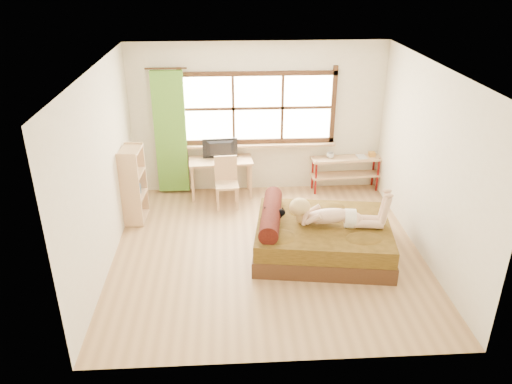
{
  "coord_description": "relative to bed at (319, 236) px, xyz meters",
  "views": [
    {
      "loc": [
        -0.55,
        -6.32,
        3.98
      ],
      "look_at": [
        -0.16,
        0.2,
        0.88
      ],
      "focal_mm": 35.0,
      "sensor_mm": 36.0,
      "label": 1
    }
  ],
  "objects": [
    {
      "name": "bed",
      "position": [
        0.0,
        0.0,
        0.0
      ],
      "size": [
        2.15,
        1.82,
        0.74
      ],
      "rotation": [
        0.0,
        0.0,
        -0.14
      ],
      "color": "#351B10",
      "rests_on": "floor"
    },
    {
      "name": "kitten",
      "position": [
        -0.67,
        0.09,
        0.34
      ],
      "size": [
        0.31,
        0.16,
        0.23
      ],
      "primitive_type": null,
      "rotation": [
        0.0,
        0.0,
        -0.14
      ],
      "color": "black",
      "rests_on": "bed"
    },
    {
      "name": "woman",
      "position": [
        0.2,
        -0.06,
        0.51
      ],
      "size": [
        1.4,
        0.58,
        0.58
      ],
      "primitive_type": null,
      "rotation": [
        0.0,
        0.0,
        -0.14
      ],
      "color": "tan",
      "rests_on": "bed"
    },
    {
      "name": "cup",
      "position": [
        0.56,
        2.14,
        0.43
      ],
      "size": [
        0.14,
        0.14,
        0.1
      ],
      "primitive_type": "imported",
      "rotation": [
        0.0,
        0.0,
        0.07
      ],
      "color": "gray",
      "rests_on": "pipe_shelf"
    },
    {
      "name": "monitor",
      "position": [
        -1.44,
        2.07,
        0.62
      ],
      "size": [
        0.62,
        0.12,
        0.36
      ],
      "primitive_type": "imported",
      "rotation": [
        0.0,
        0.0,
        3.21
      ],
      "color": "black",
      "rests_on": "desk"
    },
    {
      "name": "wall_front",
      "position": [
        -0.76,
        -2.18,
        1.09
      ],
      "size": [
        4.5,
        0.0,
        4.5
      ],
      "primitive_type": "plane",
      "rotation": [
        -1.57,
        0.0,
        0.0
      ],
      "color": "silver",
      "rests_on": "floor"
    },
    {
      "name": "wall_left",
      "position": [
        -3.01,
        0.07,
        1.09
      ],
      "size": [
        0.0,
        4.5,
        4.5
      ],
      "primitive_type": "plane",
      "rotation": [
        1.57,
        0.0,
        1.57
      ],
      "color": "silver",
      "rests_on": "floor"
    },
    {
      "name": "wall_right",
      "position": [
        1.49,
        0.07,
        1.09
      ],
      "size": [
        0.0,
        4.5,
        4.5
      ],
      "primitive_type": "plane",
      "rotation": [
        1.57,
        0.0,
        -1.57
      ],
      "color": "silver",
      "rests_on": "floor"
    },
    {
      "name": "wall_back",
      "position": [
        -0.76,
        2.32,
        1.09
      ],
      "size": [
        4.5,
        0.0,
        4.5
      ],
      "primitive_type": "plane",
      "rotation": [
        1.57,
        0.0,
        0.0
      ],
      "color": "silver",
      "rests_on": "floor"
    },
    {
      "name": "desk",
      "position": [
        -1.44,
        2.02,
        0.34
      ],
      "size": [
        1.15,
        0.58,
        0.7
      ],
      "rotation": [
        0.0,
        0.0,
        0.06
      ],
      "color": "tan",
      "rests_on": "floor"
    },
    {
      "name": "window",
      "position": [
        -0.76,
        2.29,
        1.25
      ],
      "size": [
        2.8,
        0.16,
        1.46
      ],
      "color": "#FFEDBF",
      "rests_on": "wall_back"
    },
    {
      "name": "pipe_shelf",
      "position": [
        0.87,
        2.14,
        0.21
      ],
      "size": [
        1.3,
        0.41,
        0.73
      ],
      "rotation": [
        0.0,
        0.0,
        0.07
      ],
      "color": "tan",
      "rests_on": "floor"
    },
    {
      "name": "floor",
      "position": [
        -0.76,
        0.07,
        -0.26
      ],
      "size": [
        4.5,
        4.5,
        0.0
      ],
      "primitive_type": "plane",
      "color": "#9E754C",
      "rests_on": "ground"
    },
    {
      "name": "ceiling",
      "position": [
        -0.76,
        0.07,
        2.44
      ],
      "size": [
        4.5,
        4.5,
        0.0
      ],
      "primitive_type": "plane",
      "rotation": [
        3.14,
        0.0,
        0.0
      ],
      "color": "white",
      "rests_on": "wall_back"
    },
    {
      "name": "curtain",
      "position": [
        -2.31,
        2.2,
        0.89
      ],
      "size": [
        0.55,
        0.1,
        2.2
      ],
      "primitive_type": "cube",
      "color": "#448524",
      "rests_on": "wall_back"
    },
    {
      "name": "bookshelf",
      "position": [
        -2.84,
        1.18,
        0.38
      ],
      "size": [
        0.34,
        0.56,
        1.26
      ],
      "rotation": [
        0.0,
        0.0,
        -0.06
      ],
      "color": "tan",
      "rests_on": "floor"
    },
    {
      "name": "book",
      "position": [
        1.06,
        2.14,
        0.38
      ],
      "size": [
        0.18,
        0.24,
        0.02
      ],
      "primitive_type": "imported",
      "rotation": [
        0.0,
        0.0,
        0.07
      ],
      "color": "gray",
      "rests_on": "pipe_shelf"
    },
    {
      "name": "chair",
      "position": [
        -1.34,
        1.65,
        0.22
      ],
      "size": [
        0.42,
        0.42,
        0.88
      ],
      "rotation": [
        0.0,
        0.0,
        0.06
      ],
      "color": "tan",
      "rests_on": "floor"
    }
  ]
}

